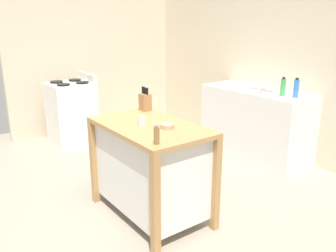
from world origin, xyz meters
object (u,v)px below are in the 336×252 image
Objects in this scene: bottle_spray_cleaner at (296,88)px; bottle_hand_soap at (283,87)px; bowl_ceramic_wide at (167,126)px; pepper_grinder at (157,134)px; trash_bin at (109,158)px; drinking_cup at (142,121)px; knife_block at (145,102)px; sink_faucet at (265,80)px; kitchen_island at (150,165)px; stove at (72,113)px.

bottle_hand_soap is at bearing -166.42° from bottle_spray_cleaner.
bottle_spray_cleaner reaches higher than bowl_ceramic_wide.
trash_bin is (-1.26, 0.22, -0.64)m from pepper_grinder.
bowl_ceramic_wide is 0.41m from pepper_grinder.
drinking_cup reaches higher than trash_bin.
drinking_cup is 0.14× the size of trash_bin.
knife_block reaches higher than sink_faucet.
knife_block is 0.38× the size of trash_bin.
bottle_spray_cleaner is (0.12, 1.97, 0.51)m from kitchen_island.
trash_bin is at bearing -144.07° from knife_block.
bowl_ceramic_wide is 0.12× the size of stove.
bottle_spray_cleaner reaches higher than stove.
pepper_grinder is at bearing -9.94° from trash_bin.
trash_bin is 1.63m from stove.
bottle_hand_soap reaches higher than trash_bin.
pepper_grinder is (0.27, -0.30, 0.05)m from bowl_ceramic_wide.
bottle_spray_cleaner is (-0.07, 1.91, 0.10)m from bowl_ceramic_wide.
pepper_grinder reaches higher than stove.
drinking_cup is 1.00m from trash_bin.
bottle_spray_cleaner is (0.92, 1.99, 0.69)m from trash_bin.
knife_block reaches higher than stove.
bottle_hand_soap is (0.41, 1.69, 0.02)m from knife_block.
knife_block is at bearing 151.83° from pepper_grinder.
sink_faucet is at bearing 164.74° from bottle_spray_cleaner.
kitchen_island is 5.05× the size of bottle_hand_soap.
kitchen_island is 7.07× the size of pepper_grinder.
bowl_ceramic_wide is at bearing 32.08° from drinking_cup.
knife_block is 1.89m from sink_faucet.
drinking_cup is (-0.02, -0.07, 0.43)m from kitchen_island.
stove reaches higher than drinking_cup.
sink_faucet is at bearing 155.35° from bottle_hand_soap.
trash_bin is (-0.80, -0.02, -0.18)m from kitchen_island.
kitchen_island is 0.44m from drinking_cup.
kitchen_island is at bearing -162.64° from bowl_ceramic_wide.
drinking_cup is 2.04m from bottle_spray_cleaner.
stove is at bearing 171.87° from trash_bin.
bowl_ceramic_wide is 1.89m from bottle_hand_soap.
bottle_spray_cleaner is at bearing 92.00° from bowl_ceramic_wide.
knife_block is 2.80× the size of drinking_cup.
bottle_spray_cleaner is (0.56, 1.73, 0.03)m from knife_block.
trash_bin is at bearing -114.88° from bottle_spray_cleaner.
bowl_ceramic_wide is 1.15m from trash_bin.
kitchen_island is at bearing 1.35° from trash_bin.
sink_faucet is 0.47m from bottle_hand_soap.
kitchen_island is 0.82m from trash_bin.
bowl_ceramic_wide is at bearing -88.00° from bottle_spray_cleaner.
knife_block is 0.80m from trash_bin.
sink_faucet reaches higher than bowl_ceramic_wide.
drinking_cup is 0.37× the size of bottle_spray_cleaner.
sink_faucet is at bearing 80.96° from trash_bin.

